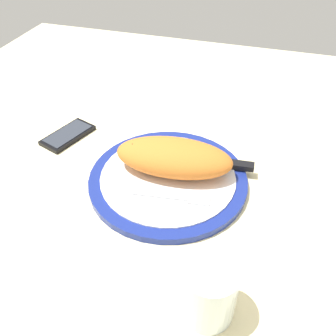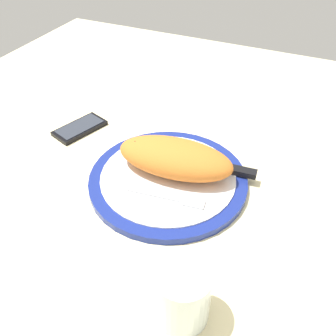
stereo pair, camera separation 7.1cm
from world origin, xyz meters
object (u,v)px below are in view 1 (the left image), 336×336
object	(u,v)px
plate	(168,179)
smartphone	(68,135)
calzone	(174,157)
knife	(216,163)
water_glass	(209,294)
fork	(177,198)

from	to	relation	value
plate	smartphone	distance (cm)	28.27
calzone	plate	bearing A→B (deg)	-106.96
knife	calzone	bearing A→B (deg)	-151.79
plate	water_glass	bearing A→B (deg)	-61.59
plate	fork	distance (cm)	6.76
calzone	knife	world-z (taller)	calzone
plate	knife	distance (cm)	10.51
plate	knife	size ratio (longest dim) A/B	1.42
fork	smartphone	world-z (taller)	fork
knife	fork	bearing A→B (deg)	-112.41
smartphone	water_glass	size ratio (longest dim) A/B	1.40
water_glass	fork	bearing A→B (deg)	117.33
fork	knife	xyz separation A→B (cm)	(4.88, 11.82, 0.30)
fork	smartphone	xyz separation A→B (cm)	(-30.54, 13.94, -1.45)
knife	water_glass	xyz separation A→B (cm)	(4.88, -30.70, 1.97)
water_glass	calzone	bearing A→B (deg)	115.53
calzone	fork	distance (cm)	8.75
water_glass	plate	bearing A→B (deg)	118.41
plate	calzone	distance (cm)	4.73
plate	smartphone	world-z (taller)	plate
fork	knife	distance (cm)	12.79
fork	calzone	bearing A→B (deg)	110.85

